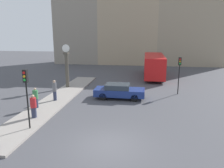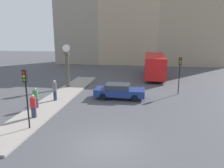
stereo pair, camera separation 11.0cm
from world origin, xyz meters
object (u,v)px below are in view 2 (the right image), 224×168
traffic_light_near (26,87)px  pedestrian_grey_jacket (55,90)px  pedestrian_red_top (33,106)px  bus_distant (154,65)px  street_clock (67,67)px  traffic_light_far (180,68)px  pedestrian_green_hoodie (36,98)px  sedan_car (119,91)px

traffic_light_near → pedestrian_grey_jacket: (-0.79, 5.77, -1.72)m
traffic_light_near → pedestrian_red_top: (-0.61, 1.72, -1.82)m
bus_distant → traffic_light_near: (-8.12, -18.60, 1.05)m
street_clock → traffic_light_far: bearing=-3.4°
pedestrian_red_top → street_clock: bearing=95.1°
pedestrian_green_hoodie → pedestrian_red_top: bearing=-66.1°
traffic_light_far → street_clock: (-11.64, 0.70, -0.25)m
sedan_car → traffic_light_near: 9.18m
sedan_car → pedestrian_green_hoodie: bearing=-147.2°
pedestrian_red_top → pedestrian_grey_jacket: bearing=92.5°
sedan_car → street_clock: 6.98m
traffic_light_far → pedestrian_grey_jacket: (-11.01, -4.22, -1.57)m
bus_distant → traffic_light_far: 8.92m
pedestrian_grey_jacket → pedestrian_red_top: (0.18, -4.05, -0.10)m
traffic_light_near → street_clock: (-1.42, 10.69, -0.41)m
street_clock → bus_distant: bearing=39.7°
bus_distant → pedestrian_grey_jacket: 15.63m
pedestrian_green_hoodie → traffic_light_far: bearing=28.2°
sedan_car → bus_distant: 11.53m
bus_distant → street_clock: size_ratio=2.04×
pedestrian_green_hoodie → pedestrian_grey_jacket: bearing=71.4°
sedan_car → bus_distant: (3.47, 10.95, 1.01)m
street_clock → pedestrian_grey_jacket: street_clock is taller
sedan_car → bus_distant: size_ratio=0.48×
traffic_light_near → traffic_light_far: (10.22, 9.99, -0.15)m
traffic_light_far → pedestrian_green_hoodie: traffic_light_far is taller
traffic_light_far → pedestrian_green_hoodie: (-11.71, -6.29, -1.69)m
traffic_light_far → pedestrian_grey_jacket: size_ratio=2.02×
sedan_car → traffic_light_far: bearing=22.7°
street_clock → pedestrian_grey_jacket: bearing=-82.7°
traffic_light_far → pedestrian_grey_jacket: 11.89m
street_clock → pedestrian_green_hoodie: bearing=-90.6°
street_clock → pedestrian_grey_jacket: (0.63, -4.92, -1.31)m
traffic_light_far → bus_distant: bearing=103.7°
bus_distant → pedestrian_red_top: 19.02m
pedestrian_red_top → bus_distant: bearing=62.7°
traffic_light_near → pedestrian_green_hoodie: bearing=111.9°
pedestrian_green_hoodie → sedan_car: bearing=32.8°
traffic_light_near → pedestrian_green_hoodie: (-1.49, 3.70, -1.84)m
traffic_light_near → street_clock: bearing=97.6°
traffic_light_near → street_clock: street_clock is taller
pedestrian_red_top → traffic_light_near: bearing=-70.4°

